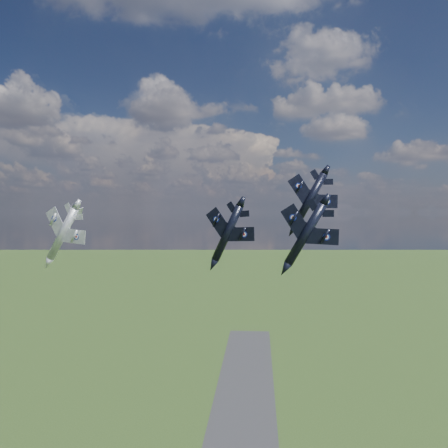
# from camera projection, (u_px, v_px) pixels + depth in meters

# --- Properties ---
(jet_lead_navy) EXTENTS (14.87, 17.39, 7.39)m
(jet_lead_navy) POSITION_uv_depth(u_px,v_px,m) (227.00, 233.00, 77.40)
(jet_lead_navy) COLOR black
(jet_right_navy) EXTENTS (12.79, 15.55, 7.30)m
(jet_right_navy) POSITION_uv_depth(u_px,v_px,m) (305.00, 234.00, 62.44)
(jet_right_navy) COLOR black
(jet_high_navy) EXTENTS (11.95, 16.24, 8.47)m
(jet_high_navy) POSITION_uv_depth(u_px,v_px,m) (309.00, 200.00, 86.27)
(jet_high_navy) COLOR black
(jet_left_silver) EXTENTS (14.61, 17.40, 8.36)m
(jet_left_silver) POSITION_uv_depth(u_px,v_px,m) (63.00, 233.00, 78.85)
(jet_left_silver) COLOR #9FA0A9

